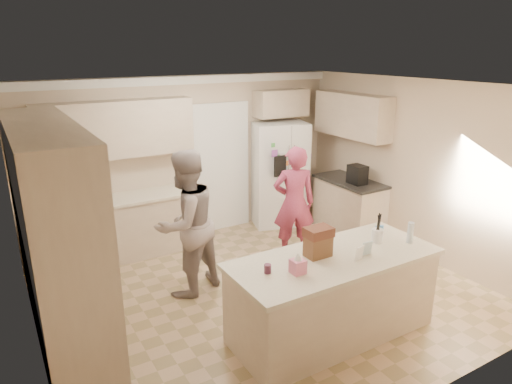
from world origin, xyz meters
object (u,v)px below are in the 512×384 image
refrigerator (279,174)px  teen_girl (294,203)px  dollhouse_body (318,246)px  tissue_box (298,266)px  teen_boy (186,224)px  utensil_crock (377,236)px  coffee_maker (357,174)px  island_base (332,297)px

refrigerator → teen_girl: size_ratio=1.07×
dollhouse_body → refrigerator: bearing=63.6°
refrigerator → tissue_box: size_ratio=12.86×
refrigerator → teen_girl: (-0.58, -1.28, -0.06)m
teen_boy → utensil_crock: bearing=115.2°
refrigerator → dollhouse_body: 3.34m
refrigerator → dollhouse_body: refrigerator is taller
utensil_crock → tissue_box: size_ratio=1.07×
dollhouse_body → teen_boy: (-0.84, 1.55, -0.11)m
coffee_maker → tissue_box: (-2.60, -2.00, -0.07)m
tissue_box → teen_girl: size_ratio=0.08×
dollhouse_body → teen_boy: size_ratio=0.14×
refrigerator → tissue_box: (-1.88, -3.19, 0.10)m
tissue_box → dollhouse_body: 0.45m
refrigerator → island_base: size_ratio=0.82×
coffee_maker → teen_girl: (-1.30, -0.10, -0.23)m
utensil_crock → teen_girl: bearing=86.6°
dollhouse_body → tissue_box: bearing=-153.4°
teen_girl → island_base: bearing=90.8°
tissue_box → teen_girl: teen_girl is taller
refrigerator → teen_girl: 1.41m
refrigerator → teen_girl: refrigerator is taller
island_base → utensil_crock: size_ratio=14.67×
island_base → utensil_crock: 0.86m
coffee_maker → dollhouse_body: 2.84m
tissue_box → teen_girl: (1.30, 1.90, -0.15)m
tissue_box → coffee_maker: bearing=37.6°
utensil_crock → teen_boy: 2.29m
coffee_maker → utensil_crock: bearing=-127.1°
coffee_maker → utensil_crock: 2.32m
tissue_box → island_base: bearing=10.3°
island_base → refrigerator: bearing=66.6°
refrigerator → dollhouse_body: (-1.48, -2.99, 0.14)m
coffee_maker → tissue_box: coffee_maker is taller
refrigerator → island_base: refrigerator is taller
dollhouse_body → teen_boy: teen_boy is taller
tissue_box → refrigerator: bearing=59.4°
coffee_maker → dollhouse_body: size_ratio=1.15×
coffee_maker → refrigerator: bearing=121.1°
island_base → tissue_box: bearing=-169.7°
island_base → teen_girl: size_ratio=1.30×
dollhouse_body → teen_boy: bearing=118.5°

